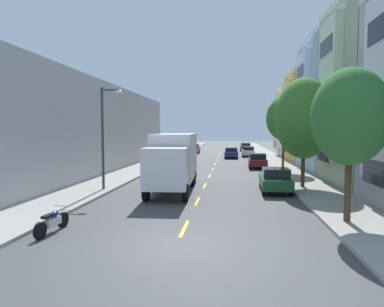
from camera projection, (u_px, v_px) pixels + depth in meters
ground_plane at (216, 161)px, 40.59m from camera, size 160.00×160.00×0.00m
sidewalk_left at (156, 162)px, 39.43m from camera, size 3.20×120.00×0.14m
sidewalk_right at (278, 163)px, 37.78m from camera, size 3.20×120.00×0.14m
lane_centerline_dashes at (214, 166)px, 35.14m from camera, size 0.14×47.20×0.01m
townhouse_third_powder_blue at (366, 107)px, 30.78m from camera, size 11.65×8.41×12.33m
townhouse_fourth_mustard at (347, 118)px, 39.22m from camera, size 14.11×8.41×10.78m
townhouse_fifth_cream at (322, 123)px, 47.84m from camera, size 12.89×8.41×10.19m
apartment_block_opposite at (69, 129)px, 32.01m from camera, size 10.00×36.00×7.89m
street_tree_nearest at (350, 117)px, 13.06m from camera, size 2.97×2.97×6.09m
street_tree_second at (304, 118)px, 21.33m from camera, size 3.70×3.70×6.99m
street_tree_third at (284, 119)px, 29.59m from camera, size 3.08×3.08×6.67m
street_lamp at (105, 130)px, 20.45m from camera, size 1.35×0.28×6.25m
delivery_box_truck at (174, 159)px, 21.03m from camera, size 2.70×8.20×3.55m
parked_hatchback_burgundy at (258, 161)px, 33.38m from camera, size 1.85×4.05×1.50m
parked_hatchback_red at (194, 149)px, 55.02m from camera, size 1.86×4.05×1.50m
parked_sedan_white at (248, 151)px, 48.59m from camera, size 1.93×4.55×1.43m
parked_hatchback_forest at (275, 180)px, 20.45m from camera, size 1.85×4.05×1.50m
parked_wagon_charcoal at (245, 147)px, 60.97m from camera, size 1.89×4.73×1.50m
parked_pickup_orange at (174, 158)px, 36.00m from camera, size 2.05×5.32×1.73m
moving_navy_sedan at (231, 153)px, 45.67m from camera, size 1.80×4.50×1.43m
parked_motorcycle at (52, 222)px, 12.25m from camera, size 0.62×2.05×0.90m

